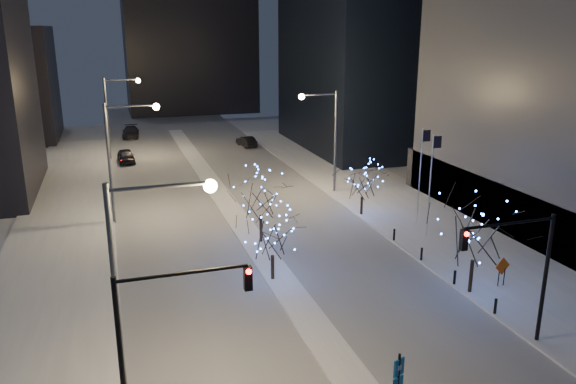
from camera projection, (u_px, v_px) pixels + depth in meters
name	position (u px, v px, depth m)	size (l,w,h in m)	color
road	(215.00, 188.00, 57.16)	(20.00, 130.00, 0.02)	#A3A9B2
median	(225.00, 201.00, 52.57)	(2.00, 80.00, 0.15)	white
east_sidewalk	(422.00, 219.00, 47.78)	(10.00, 90.00, 0.15)	white
west_sidewalk	(57.00, 259.00, 39.35)	(8.00, 90.00, 0.15)	white
street_lamp_w_near	(141.00, 265.00, 22.55)	(4.40, 0.56, 10.00)	#595E66
street_lamp_w_mid	(122.00, 146.00, 45.42)	(4.40, 0.56, 10.00)	#595E66
street_lamp_w_far	(115.00, 107.00, 68.30)	(4.40, 0.56, 10.00)	#595E66
street_lamp_east	(327.00, 128.00, 53.71)	(3.90, 0.56, 10.00)	#595E66
traffic_signal_west	(161.00, 326.00, 21.35)	(5.26, 0.43, 7.00)	black
traffic_signal_east	(522.00, 261.00, 27.32)	(5.26, 0.43, 7.00)	black
flagpoles	(426.00, 174.00, 43.46)	(1.35, 2.60, 8.00)	silver
bollards	(437.00, 265.00, 37.09)	(0.16, 12.16, 0.90)	black
car_near	(126.00, 156.00, 67.90)	(1.86, 4.62, 1.57)	black
car_mid	(246.00, 141.00, 77.15)	(1.52, 4.36, 1.44)	black
car_far	(131.00, 132.00, 83.43)	(2.29, 5.63, 1.63)	#222327
holiday_tree_median_near	(272.00, 235.00, 35.32)	(4.33, 4.33, 4.64)	black
holiday_tree_median_far	(260.00, 194.00, 41.45)	(4.70, 4.70, 5.73)	black
holiday_tree_plaza_near	(475.00, 231.00, 33.28)	(5.73, 5.73, 6.16)	black
holiday_tree_plaza_far	(363.00, 182.00, 47.93)	(4.82, 4.82, 4.58)	black
wayfinding_sign	(398.00, 381.00, 22.58)	(0.56, 0.29, 3.23)	black
construction_sign	(502.00, 269.00, 34.82)	(1.15, 0.19, 1.91)	black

